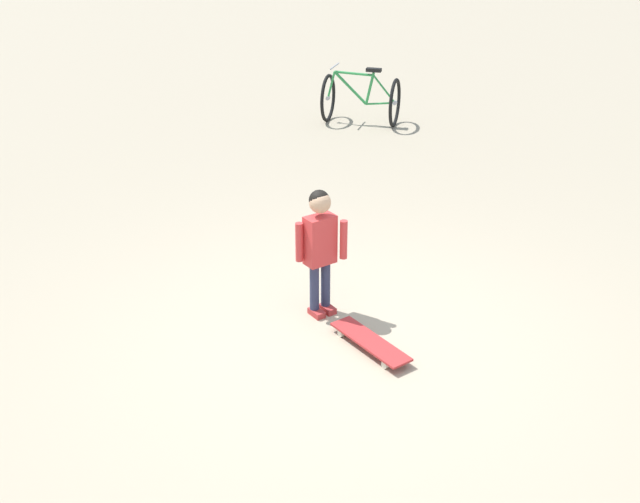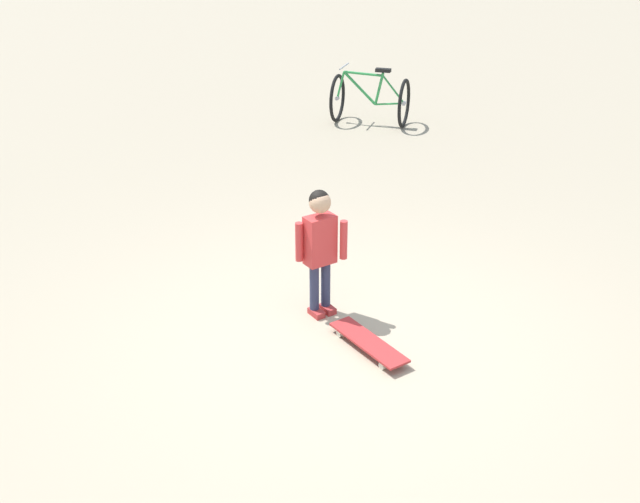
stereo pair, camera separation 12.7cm
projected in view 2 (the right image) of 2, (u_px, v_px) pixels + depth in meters
ground_plane at (342, 344)px, 5.55m from camera, size 50.00×50.00×0.00m
child_person at (320, 239)px, 5.70m from camera, size 0.28×0.37×1.06m
skateboard at (369, 342)px, 5.46m from camera, size 0.59×0.72×0.07m
bicycle_far at (370, 99)px, 10.83m from camera, size 0.76×1.10×0.85m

